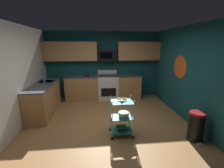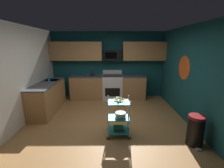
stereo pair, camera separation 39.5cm
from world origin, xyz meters
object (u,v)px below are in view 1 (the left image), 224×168
at_px(oven_range, 108,87).
at_px(fruit_bowl, 122,100).
at_px(book_stack, 122,128).
at_px(rolling_cart, 122,117).
at_px(trash_can, 196,126).
at_px(dish_soap_bottle, 44,79).
at_px(mixing_bowl_large, 124,114).
at_px(kettle, 87,74).
at_px(microwave, 108,55).

distance_m(oven_range, fruit_bowl, 2.70).
bearing_deg(book_stack, rolling_cart, 63.43).
height_order(fruit_bowl, book_stack, fruit_bowl).
bearing_deg(rolling_cart, trash_can, -13.37).
relative_size(fruit_bowl, trash_can, 0.41).
xyz_separation_m(rolling_cart, dish_soap_bottle, (-2.22, 1.76, 0.57)).
bearing_deg(mixing_bowl_large, rolling_cart, 180.00).
relative_size(book_stack, trash_can, 0.36).
distance_m(rolling_cart, dish_soap_bottle, 2.89).
height_order(oven_range, mixing_bowl_large, oven_range).
distance_m(mixing_bowl_large, trash_can, 1.62).
relative_size(oven_range, book_stack, 4.57).
distance_m(kettle, trash_can, 4.00).
distance_m(mixing_bowl_large, dish_soap_bottle, 2.91).
bearing_deg(oven_range, kettle, -179.72).
bearing_deg(kettle, mixing_bowl_large, -70.50).
bearing_deg(kettle, oven_range, 0.28).
height_order(oven_range, dish_soap_bottle, dish_soap_bottle).
height_order(kettle, trash_can, kettle).
xyz_separation_m(mixing_bowl_large, book_stack, (-0.05, -0.00, -0.35)).
distance_m(mixing_bowl_large, kettle, 2.87).
relative_size(oven_range, microwave, 1.57).
relative_size(kettle, trash_can, 0.40).
height_order(microwave, mixing_bowl_large, microwave).
distance_m(microwave, rolling_cart, 3.05).
relative_size(fruit_bowl, mixing_bowl_large, 1.08).
height_order(oven_range, rolling_cart, oven_range).
bearing_deg(trash_can, kettle, 129.42).
relative_size(microwave, book_stack, 2.91).
xyz_separation_m(book_stack, trash_can, (1.61, -0.38, 0.16)).
bearing_deg(oven_range, trash_can, -60.56).
distance_m(microwave, mixing_bowl_large, 3.02).
bearing_deg(rolling_cart, oven_range, 92.46).
height_order(oven_range, trash_can, oven_range).
distance_m(fruit_bowl, trash_can, 1.74).
relative_size(microwave, mixing_bowl_large, 2.78).
distance_m(oven_range, microwave, 1.23).
xyz_separation_m(fruit_bowl, kettle, (-0.90, 2.67, 0.12)).
relative_size(oven_range, rolling_cart, 1.20).
bearing_deg(microwave, dish_soap_bottle, -154.20).
relative_size(mixing_bowl_large, dish_soap_bottle, 1.26).
xyz_separation_m(mixing_bowl_large, kettle, (-0.94, 2.67, 0.48)).
height_order(oven_range, book_stack, oven_range).
bearing_deg(kettle, dish_soap_bottle, -145.48).
distance_m(oven_range, dish_soap_bottle, 2.36).
xyz_separation_m(rolling_cart, kettle, (-0.90, 2.67, 0.54)).
bearing_deg(trash_can, dish_soap_bottle, 150.79).
bearing_deg(rolling_cart, mixing_bowl_large, 0.00).
height_order(microwave, trash_can, microwave).
height_order(mixing_bowl_large, dish_soap_bottle, dish_soap_bottle).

